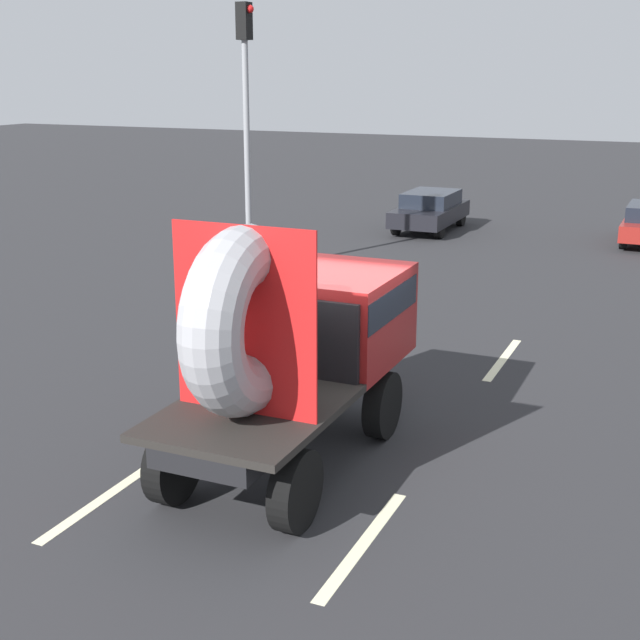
{
  "coord_description": "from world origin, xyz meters",
  "views": [
    {
      "loc": [
        4.7,
        -10.77,
        5.24
      ],
      "look_at": [
        -0.16,
        0.13,
        1.79
      ],
      "focal_mm": 48.69,
      "sensor_mm": 36.0,
      "label": 1
    }
  ],
  "objects": [
    {
      "name": "ground_plane",
      "position": [
        0.0,
        0.0,
        0.0
      ],
      "size": [
        120.0,
        120.0,
        0.0
      ],
      "primitive_type": "plane",
      "color": "#28282B"
    },
    {
      "name": "flatbed_truck",
      "position": [
        -0.16,
        -0.58,
        1.77
      ],
      "size": [
        2.02,
        4.85,
        3.52
      ],
      "color": "black",
      "rests_on": "ground_plane"
    },
    {
      "name": "traffic_light",
      "position": [
        -6.34,
        9.34,
        4.39
      ],
      "size": [
        0.42,
        0.36,
        6.87
      ],
      "color": "gray",
      "rests_on": "ground_plane"
    },
    {
      "name": "lane_dash_left_near",
      "position": [
        -1.87,
        -2.57,
        0.0
      ],
      "size": [
        0.16,
        2.9,
        0.01
      ],
      "primitive_type": "cube",
      "rotation": [
        0.0,
        0.0,
        1.57
      ],
      "color": "beige",
      "rests_on": "ground_plane"
    },
    {
      "name": "lane_dash_left_far",
      "position": [
        -1.87,
        4.89,
        0.0
      ],
      "size": [
        0.16,
        2.72,
        0.01
      ],
      "primitive_type": "cube",
      "rotation": [
        0.0,
        0.0,
        1.57
      ],
      "color": "beige",
      "rests_on": "ground_plane"
    },
    {
      "name": "lane_dash_right_near",
      "position": [
        1.55,
        -2.47,
        0.0
      ],
      "size": [
        0.16,
        2.6,
        0.01
      ],
      "primitive_type": "cube",
      "rotation": [
        0.0,
        0.0,
        1.57
      ],
      "color": "beige",
      "rests_on": "ground_plane"
    },
    {
      "name": "lane_dash_right_far",
      "position": [
        1.55,
        4.77,
        0.0
      ],
      "size": [
        0.16,
        2.62,
        0.01
      ],
      "primitive_type": "cube",
      "rotation": [
        0.0,
        0.0,
        1.57
      ],
      "color": "beige",
      "rests_on": "ground_plane"
    },
    {
      "name": "oncoming_car",
      "position": [
        -3.79,
        17.44,
        0.7
      ],
      "size": [
        1.72,
        4.01,
        1.31
      ],
      "color": "black",
      "rests_on": "ground_plane"
    }
  ]
}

